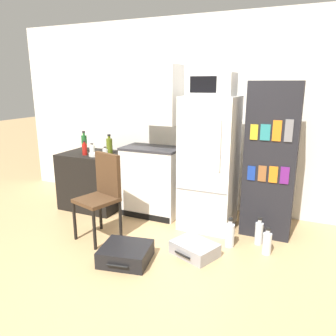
{
  "coord_description": "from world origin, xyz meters",
  "views": [
    {
      "loc": [
        1.44,
        -2.38,
        1.74
      ],
      "look_at": [
        0.02,
        0.85,
        0.82
      ],
      "focal_mm": 35.0,
      "sensor_mm": 36.0,
      "label": 1
    }
  ],
  "objects_px": {
    "microwave": "(212,84)",
    "bottle_ketchup_red": "(85,149)",
    "bookshelf": "(271,161)",
    "water_bottle_back": "(267,243)",
    "bottle_green_tall": "(84,143)",
    "bottle_olive_oil": "(109,146)",
    "suitcase_large_flat": "(195,249)",
    "side_table": "(94,180)",
    "refrigerator": "(209,164)",
    "suitcase_small_flat": "(126,254)",
    "kitchen_hutch": "(152,148)",
    "bottle_clear_short": "(105,154)",
    "bottle_milk_white": "(92,150)",
    "water_bottle_middle": "(259,233)",
    "bowl": "(95,154)",
    "water_bottle_front": "(230,235)",
    "chair": "(103,189)"
  },
  "relations": [
    {
      "from": "microwave",
      "to": "bottle_ketchup_red",
      "type": "height_order",
      "value": "microwave"
    },
    {
      "from": "bookshelf",
      "to": "water_bottle_back",
      "type": "bearing_deg",
      "value": -81.04
    },
    {
      "from": "microwave",
      "to": "bottle_green_tall",
      "type": "height_order",
      "value": "microwave"
    },
    {
      "from": "bottle_olive_oil",
      "to": "bottle_ketchup_red",
      "type": "distance_m",
      "value": 0.33
    },
    {
      "from": "bookshelf",
      "to": "suitcase_large_flat",
      "type": "bearing_deg",
      "value": -125.01
    },
    {
      "from": "side_table",
      "to": "refrigerator",
      "type": "xyz_separation_m",
      "value": [
        1.69,
        0.03,
        0.4
      ]
    },
    {
      "from": "bottle_olive_oil",
      "to": "suitcase_small_flat",
      "type": "bearing_deg",
      "value": -51.7
    },
    {
      "from": "kitchen_hutch",
      "to": "bottle_green_tall",
      "type": "xyz_separation_m",
      "value": [
        -1.05,
        -0.04,
        0.0
      ]
    },
    {
      "from": "bottle_green_tall",
      "to": "water_bottle_back",
      "type": "height_order",
      "value": "bottle_green_tall"
    },
    {
      "from": "bottle_green_tall",
      "to": "bottle_ketchup_red",
      "type": "xyz_separation_m",
      "value": [
        0.15,
        -0.2,
        -0.04
      ]
    },
    {
      "from": "bottle_clear_short",
      "to": "suitcase_small_flat",
      "type": "distance_m",
      "value": 1.46
    },
    {
      "from": "side_table",
      "to": "bottle_ketchup_red",
      "type": "height_order",
      "value": "bottle_ketchup_red"
    },
    {
      "from": "bottle_green_tall",
      "to": "bottle_clear_short",
      "type": "bearing_deg",
      "value": -26.65
    },
    {
      "from": "bookshelf",
      "to": "bottle_milk_white",
      "type": "xyz_separation_m",
      "value": [
        -2.33,
        -0.18,
        -0.03
      ]
    },
    {
      "from": "water_bottle_middle",
      "to": "bottle_ketchup_red",
      "type": "bearing_deg",
      "value": 178.14
    },
    {
      "from": "microwave",
      "to": "bottle_clear_short",
      "type": "height_order",
      "value": "microwave"
    },
    {
      "from": "side_table",
      "to": "bottle_milk_white",
      "type": "height_order",
      "value": "bottle_milk_white"
    },
    {
      "from": "bowl",
      "to": "bottle_olive_oil",
      "type": "bearing_deg",
      "value": 64.56
    },
    {
      "from": "suitcase_large_flat",
      "to": "bottle_clear_short",
      "type": "bearing_deg",
      "value": -177.76
    },
    {
      "from": "kitchen_hutch",
      "to": "bottle_clear_short",
      "type": "relative_size",
      "value": 12.63
    },
    {
      "from": "side_table",
      "to": "bottle_olive_oil",
      "type": "xyz_separation_m",
      "value": [
        0.25,
        0.07,
        0.51
      ]
    },
    {
      "from": "water_bottle_front",
      "to": "bottle_green_tall",
      "type": "bearing_deg",
      "value": 168.42
    },
    {
      "from": "refrigerator",
      "to": "bottle_olive_oil",
      "type": "distance_m",
      "value": 1.44
    },
    {
      "from": "microwave",
      "to": "chair",
      "type": "distance_m",
      "value": 1.71
    },
    {
      "from": "bookshelf",
      "to": "suitcase_large_flat",
      "type": "xyz_separation_m",
      "value": [
        -0.6,
        -0.86,
        -0.81
      ]
    },
    {
      "from": "side_table",
      "to": "suitcase_small_flat",
      "type": "relative_size",
      "value": 1.51
    },
    {
      "from": "kitchen_hutch",
      "to": "water_bottle_back",
      "type": "height_order",
      "value": "kitchen_hutch"
    },
    {
      "from": "bottle_milk_white",
      "to": "chair",
      "type": "bearing_deg",
      "value": -47.45
    },
    {
      "from": "suitcase_small_flat",
      "to": "water_bottle_middle",
      "type": "distance_m",
      "value": 1.48
    },
    {
      "from": "bowl",
      "to": "water_bottle_back",
      "type": "xyz_separation_m",
      "value": [
        2.32,
        -0.26,
        -0.69
      ]
    },
    {
      "from": "refrigerator",
      "to": "chair",
      "type": "bearing_deg",
      "value": -142.81
    },
    {
      "from": "kitchen_hutch",
      "to": "bottle_ketchup_red",
      "type": "distance_m",
      "value": 0.93
    },
    {
      "from": "kitchen_hutch",
      "to": "bottle_green_tall",
      "type": "relative_size",
      "value": 6.7
    },
    {
      "from": "suitcase_large_flat",
      "to": "bottle_olive_oil",
      "type": "bearing_deg",
      "value": 174.94
    },
    {
      "from": "side_table",
      "to": "water_bottle_back",
      "type": "distance_m",
      "value": 2.51
    },
    {
      "from": "bottle_olive_oil",
      "to": "suitcase_small_flat",
      "type": "height_order",
      "value": "bottle_olive_oil"
    },
    {
      "from": "kitchen_hutch",
      "to": "refrigerator",
      "type": "xyz_separation_m",
      "value": [
        0.8,
        -0.06,
        -0.11
      ]
    },
    {
      "from": "bottle_milk_white",
      "to": "suitcase_small_flat",
      "type": "relative_size",
      "value": 0.28
    },
    {
      "from": "bottle_olive_oil",
      "to": "water_bottle_back",
      "type": "bearing_deg",
      "value": -12.08
    },
    {
      "from": "bottle_olive_oil",
      "to": "water_bottle_middle",
      "type": "xyz_separation_m",
      "value": [
        2.1,
        -0.28,
        -0.77
      ]
    },
    {
      "from": "chair",
      "to": "suitcase_large_flat",
      "type": "height_order",
      "value": "chair"
    },
    {
      "from": "kitchen_hutch",
      "to": "chair",
      "type": "height_order",
      "value": "kitchen_hutch"
    },
    {
      "from": "water_bottle_middle",
      "to": "bottle_milk_white",
      "type": "bearing_deg",
      "value": 176.07
    },
    {
      "from": "kitchen_hutch",
      "to": "suitcase_large_flat",
      "type": "distance_m",
      "value": 1.48
    },
    {
      "from": "kitchen_hutch",
      "to": "suitcase_large_flat",
      "type": "xyz_separation_m",
      "value": [
        0.9,
        -0.82,
        -0.84
      ]
    },
    {
      "from": "bottle_clear_short",
      "to": "bottle_ketchup_red",
      "type": "distance_m",
      "value": 0.39
    },
    {
      "from": "water_bottle_front",
      "to": "bottle_clear_short",
      "type": "bearing_deg",
      "value": 173.62
    },
    {
      "from": "bottle_clear_short",
      "to": "bowl",
      "type": "xyz_separation_m",
      "value": [
        -0.22,
        0.07,
        -0.04
      ]
    },
    {
      "from": "suitcase_large_flat",
      "to": "suitcase_small_flat",
      "type": "distance_m",
      "value": 0.71
    },
    {
      "from": "bottle_green_tall",
      "to": "bowl",
      "type": "xyz_separation_m",
      "value": [
        0.32,
        -0.2,
        -0.1
      ]
    }
  ]
}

